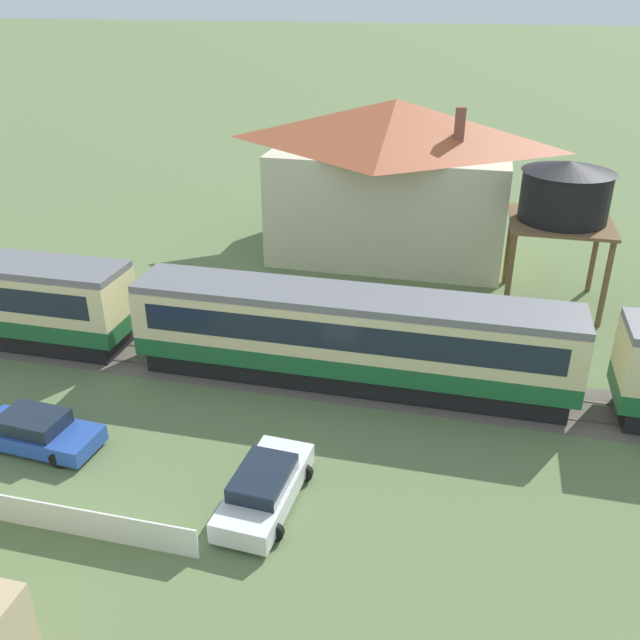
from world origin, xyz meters
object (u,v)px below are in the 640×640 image
water_tower (565,195)px  parked_car_white (265,487)px  station_house_terracotta_roof (393,175)px  parked_car_blue (37,432)px  passenger_train (357,335)px

water_tower → parked_car_white: size_ratio=1.59×
station_house_terracotta_roof → parked_car_blue: size_ratio=3.18×
passenger_train → parked_car_white: 8.23m
passenger_train → parked_car_blue: size_ratio=12.37×
parked_car_blue → passenger_train: bearing=38.2°
passenger_train → station_house_terracotta_roof: size_ratio=3.89×
passenger_train → water_tower: bearing=50.7°
parked_car_white → passenger_train: bearing=-6.8°
parked_car_white → station_house_terracotta_roof: bearing=2.3°
parked_car_white → parked_car_blue: parked_car_white is taller
passenger_train → station_house_terracotta_roof: bearing=93.4°
passenger_train → parked_car_blue: (-10.23, -6.97, -1.60)m
passenger_train → parked_car_blue: passenger_train is taller
station_house_terracotta_roof → parked_car_white: size_ratio=3.10×
station_house_terracotta_roof → water_tower: 11.24m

